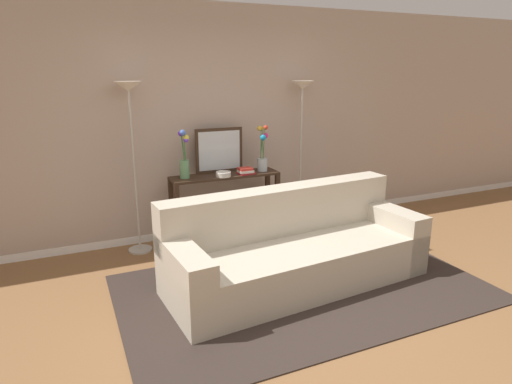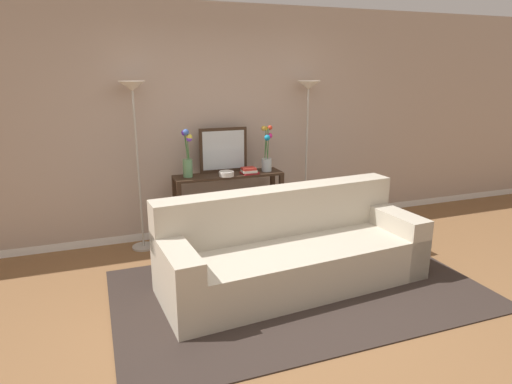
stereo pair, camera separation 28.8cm
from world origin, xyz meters
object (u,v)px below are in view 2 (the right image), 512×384
Objects in this scene: fruit_bowl at (226,174)px; floor_lamp_left at (135,120)px; floor_lamp_right at (308,114)px; wall_mirror at (223,150)px; vase_tall_flowers at (188,158)px; book_row_under_console at (204,237)px; console_table at (229,195)px; book_stack at (249,171)px; couch at (291,252)px; vase_short_flowers at (267,154)px.

floor_lamp_left is at bearing 171.10° from fruit_bowl.
wall_mirror is (-1.05, 0.07, -0.39)m from floor_lamp_right.
vase_tall_flowers reaches higher than book_row_under_console.
book_row_under_console is (-0.32, 0.00, -0.49)m from console_table.
vase_tall_flowers is 2.70× the size of book_stack.
floor_lamp_right is (1.03, 0.06, 0.90)m from console_table.
fruit_bowl is (0.42, -0.11, -0.19)m from vase_tall_flowers.
floor_lamp_left is 3.40× the size of vase_tall_flowers.
console_table is 7.36× the size of fruit_bowl.
couch is 1.38× the size of floor_lamp_right.
fruit_bowl is at bearing -176.62° from book_stack.
vase_tall_flowers reaches higher than book_stack.
couch is 14.66× the size of fruit_bowl.
fruit_bowl is at bearing -98.97° from wall_mirror.
vase_tall_flowers is at bearing -165.29° from wall_mirror.
fruit_bowl reaches higher than book_row_under_console.
book_row_under_console is (-0.27, 0.09, -0.77)m from fruit_bowl.
floor_lamp_right is 1.94m from book_row_under_console.
book_stack is at bearing 89.30° from couch.
vase_tall_flowers is 1.36× the size of book_row_under_console.
vase_short_flowers is (0.95, -0.02, -0.01)m from vase_tall_flowers.
floor_lamp_left reaches higher than book_row_under_console.
vase_tall_flowers reaches higher than couch.
fruit_bowl reaches higher than console_table.
couch is 12.56× the size of book_stack.
couch is 1.64m from wall_mirror.
floor_lamp_left is at bearing -175.70° from wall_mirror.
book_row_under_console is (-0.30, -0.13, -1.00)m from wall_mirror.
vase_short_flowers is at bearing -173.10° from floor_lamp_right.
floor_lamp_right is 0.71m from vase_short_flowers.
floor_lamp_left is at bearing 175.31° from book_row_under_console.
fruit_bowl is (-0.05, -0.09, 0.28)m from console_table.
floor_lamp_right is at bearing 7.86° from fruit_bowl.
vase_tall_flowers reaches higher than wall_mirror.
console_table is at bearing -0.00° from book_row_under_console.
console_table is (-0.21, 1.31, 0.23)m from couch.
console_table is at bearing 178.70° from vase_short_flowers.
wall_mirror is at bearing 175.93° from floor_lamp_right.
book_row_under_console is at bearing 160.76° from fruit_bowl.
couch is 1.34m from book_stack.
vase_short_flowers is at bearing 14.89° from book_stack.
book_row_under_console is (-0.80, 0.01, -0.95)m from vase_short_flowers.
couch is 1.37× the size of floor_lamp_left.
fruit_bowl is 0.43× the size of book_row_under_console.
book_stack reaches higher than book_row_under_console.
vase_short_flowers reaches higher than book_stack.
couch is at bearing -67.94° from book_row_under_console.
floor_lamp_right is 1.02m from book_stack.
couch is 1.35m from fruit_bowl.
vase_short_flowers is (1.49, -0.07, -0.45)m from floor_lamp_left.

